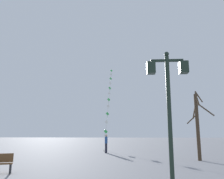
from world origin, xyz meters
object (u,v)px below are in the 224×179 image
(kite_flyer, at_px, (106,143))
(bare_tree, at_px, (198,123))
(twin_lantern_lamp_post, at_px, (168,92))
(kite_train, at_px, (109,96))

(kite_flyer, xyz_separation_m, bare_tree, (6.88, -5.71, 1.60))
(twin_lantern_lamp_post, distance_m, kite_train, 25.98)
(kite_train, bearing_deg, kite_flyer, -87.06)
(twin_lantern_lamp_post, bearing_deg, kite_flyer, 102.78)
(twin_lantern_lamp_post, relative_size, kite_flyer, 2.65)
(twin_lantern_lamp_post, xyz_separation_m, kite_flyer, (-3.31, 14.61, -2.25))
(kite_train, relative_size, kite_flyer, 10.26)
(kite_flyer, height_order, bare_tree, bare_tree)
(twin_lantern_lamp_post, distance_m, kite_flyer, 15.15)
(kite_train, bearing_deg, bare_tree, -65.75)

